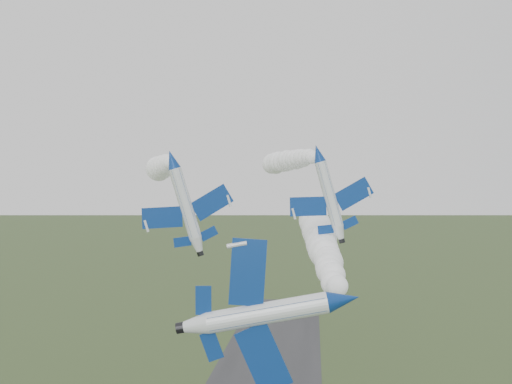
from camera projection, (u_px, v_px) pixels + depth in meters
The scene contains 6 objects.
jet_lead at pixel (344, 300), 40.58m from camera, with size 3.64×13.43×10.93m.
smoke_trail_jet_lead at pixel (321, 240), 74.91m from camera, with size 5.08×61.95×5.08m, color white, non-canonical shape.
jet_pair_left at pixel (172, 159), 70.36m from camera, with size 11.16×13.53×4.32m.
smoke_trail_jet_pair_left at pixel (162, 167), 104.75m from camera, with size 5.23×63.19×5.23m, color white, non-canonical shape.
jet_pair_right at pixel (318, 153), 68.92m from camera, with size 10.10×12.37×3.80m.
smoke_trail_jet_pair_right at pixel (285, 161), 106.90m from camera, with size 4.73×69.82×4.73m, color white, non-canonical shape.
Camera 1 is at (10.31, -50.30, 39.63)m, focal length 40.00 mm.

